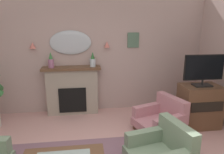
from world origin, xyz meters
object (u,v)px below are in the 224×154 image
object	(u,v)px
wall_mirror	(71,43)
tv_flatscreen	(204,70)
framed_picture	(133,40)
armchair_near_fireplace	(162,118)
fireplace	(73,91)
wall_sconce_left	(32,45)
mantel_vase_right	(93,60)
tv_cabinet	(199,106)
wall_sconce_right	(107,44)
armchair_beside_couch	(163,150)
mantel_vase_left	(51,61)

from	to	relation	value
wall_mirror	tv_flatscreen	xyz separation A→B (m)	(2.70, -1.17, -0.46)
framed_picture	armchair_near_fireplace	bearing A→B (deg)	-76.18
fireplace	tv_flatscreen	xyz separation A→B (m)	(2.70, -1.03, 0.68)
wall_sconce_left	mantel_vase_right	bearing A→B (deg)	-5.08
wall_mirror	tv_flatscreen	bearing A→B (deg)	-23.47
framed_picture	tv_cabinet	size ratio (longest dim) A/B	0.40
fireplace	armchair_near_fireplace	distance (m)	2.18
wall_sconce_right	armchair_beside_couch	bearing A→B (deg)	-75.87
armchair_beside_couch	tv_cabinet	world-z (taller)	tv_cabinet
fireplace	mantel_vase_right	xyz separation A→B (m)	(0.50, -0.03, 0.74)
mantel_vase_left	armchair_near_fireplace	bearing A→B (deg)	-26.53
mantel_vase_left	armchair_beside_couch	world-z (taller)	mantel_vase_left
mantel_vase_left	wall_mirror	xyz separation A→B (m)	(0.45, 0.17, 0.39)
mantel_vase_right	wall_sconce_right	xyz separation A→B (m)	(0.35, 0.12, 0.35)
mantel_vase_left	framed_picture	bearing A→B (deg)	5.27
wall_sconce_left	tv_flatscreen	world-z (taller)	wall_sconce_left
wall_mirror	wall_sconce_left	size ratio (longest dim) A/B	6.86
mantel_vase_left	tv_cabinet	distance (m)	3.41
wall_sconce_left	tv_flatscreen	distance (m)	3.74
fireplace	wall_sconce_left	world-z (taller)	wall_sconce_left
wall_sconce_right	armchair_beside_couch	world-z (taller)	wall_sconce_right
mantel_vase_left	wall_sconce_left	world-z (taller)	wall_sconce_left
armchair_near_fireplace	tv_cabinet	bearing A→B (deg)	10.03
mantel_vase_right	wall_sconce_right	world-z (taller)	wall_sconce_right
wall_mirror	tv_cabinet	world-z (taller)	wall_mirror
mantel_vase_right	wall_mirror	bearing A→B (deg)	161.22
wall_sconce_left	tv_cabinet	world-z (taller)	wall_sconce_left
mantel_vase_right	mantel_vase_left	bearing A→B (deg)	180.00
fireplace	tv_flatscreen	bearing A→B (deg)	-20.89
fireplace	armchair_beside_couch	world-z (taller)	fireplace
mantel_vase_left	wall_sconce_left	distance (m)	0.54
wall_sconce_right	armchair_near_fireplace	size ratio (longest dim) A/B	0.13
wall_mirror	tv_flatscreen	size ratio (longest dim) A/B	1.14
mantel_vase_right	tv_cabinet	size ratio (longest dim) A/B	0.38
mantel_vase_left	wall_sconce_left	bearing A→B (deg)	163.30
mantel_vase_right	framed_picture	xyz separation A→B (m)	(1.00, 0.18, 0.44)
mantel_vase_right	framed_picture	distance (m)	1.11
wall_sconce_right	mantel_vase_left	bearing A→B (deg)	-174.73
mantel_vase_left	tv_cabinet	size ratio (longest dim) A/B	0.40
armchair_near_fireplace	tv_cabinet	xyz separation A→B (m)	(0.87, 0.15, 0.15)
tv_cabinet	wall_mirror	bearing A→B (deg)	156.90
wall_sconce_left	wall_sconce_right	world-z (taller)	same
wall_sconce_right	armchair_near_fireplace	bearing A→B (deg)	-52.20
wall_mirror	armchair_beside_couch	world-z (taller)	wall_mirror
mantel_vase_left	mantel_vase_right	world-z (taller)	mantel_vase_left
fireplace	wall_mirror	bearing A→B (deg)	90.00
tv_cabinet	tv_flatscreen	world-z (taller)	tv_flatscreen
mantel_vase_left	framed_picture	distance (m)	2.00
framed_picture	armchair_near_fireplace	xyz separation A→B (m)	(0.32, -1.32, -1.44)
wall_sconce_left	armchair_beside_couch	world-z (taller)	wall_sconce_left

